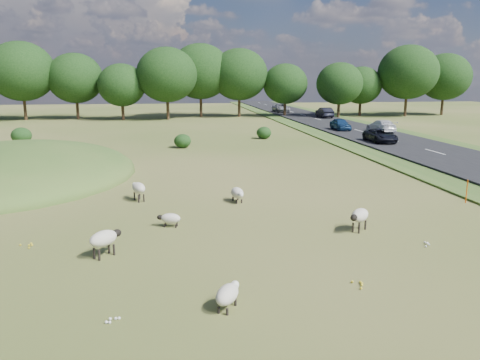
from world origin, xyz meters
name	(u,v)px	position (x,y,z in m)	size (l,w,h in m)	color
ground	(190,153)	(0.00, 20.00, 0.00)	(160.00, 160.00, 0.00)	#39531A
mound	(9,176)	(-12.00, 12.00, 0.00)	(16.00, 20.00, 4.00)	#33561E
road	(366,134)	(20.00, 30.00, 0.12)	(8.00, 150.00, 0.25)	black
treeline	(174,76)	(-1.06, 55.44, 6.57)	(96.28, 14.66, 11.70)	black
shrubs	(127,136)	(-5.81, 26.79, 0.70)	(25.65, 6.91, 1.56)	black
marker_post	(467,191)	(13.21, 1.52, 0.60)	(0.06, 0.06, 1.20)	#D8590C
sheep_0	(237,193)	(1.77, 3.33, 0.47)	(0.74, 1.34, 0.75)	beige
sheep_1	(359,216)	(6.10, -1.98, 0.66)	(1.22, 1.21, 0.95)	beige
sheep_2	(138,188)	(-3.23, 4.31, 0.67)	(0.97, 1.38, 0.96)	beige
sheep_3	(228,294)	(-0.03, -7.84, 0.44)	(0.95, 1.23, 0.69)	beige
sheep_4	(104,238)	(-3.88, -3.40, 0.67)	(1.23, 1.25, 0.96)	beige
sheep_5	(170,218)	(-1.62, -0.30, 0.37)	(1.07, 0.65, 0.59)	beige
car_0	(380,136)	(18.10, 22.36, 0.86)	(2.02, 4.38, 1.22)	black
car_1	(381,126)	(21.90, 30.48, 0.94)	(1.93, 4.74, 1.38)	white
car_2	(324,112)	(21.90, 50.71, 1.01)	(1.62, 4.63, 1.53)	black
car_3	(281,108)	(18.10, 63.90, 0.98)	(2.44, 5.29, 1.47)	#9DA0A4
car_4	(340,124)	(18.10, 33.23, 0.92)	(1.59, 3.96, 1.35)	navy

